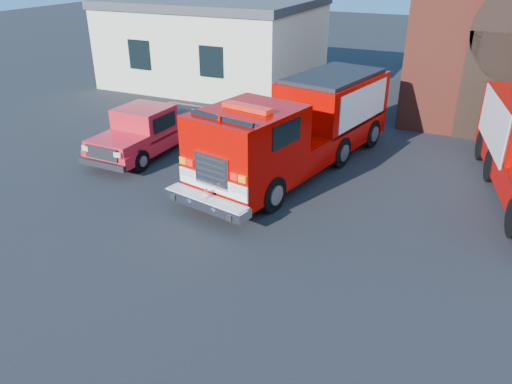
% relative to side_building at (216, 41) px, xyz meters
% --- Properties ---
extents(ground, '(100.00, 100.00, 0.00)m').
position_rel_side_building_xyz_m(ground, '(9.00, -13.00, -2.20)').
color(ground, black).
rests_on(ground, ground).
extents(side_building, '(10.20, 8.20, 4.35)m').
position_rel_side_building_xyz_m(side_building, '(0.00, 0.00, 0.00)').
color(side_building, beige).
rests_on(side_building, ground).
extents(fire_engine, '(4.28, 9.35, 2.78)m').
position_rel_side_building_xyz_m(fire_engine, '(8.35, -9.49, -0.76)').
color(fire_engine, black).
rests_on(fire_engine, ground).
extents(pickup_truck, '(1.97, 5.20, 1.69)m').
position_rel_side_building_xyz_m(pickup_truck, '(2.98, -10.25, -1.41)').
color(pickup_truck, black).
rests_on(pickup_truck, ground).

